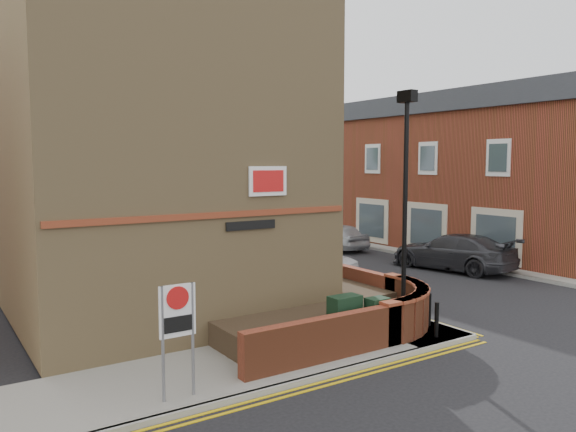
# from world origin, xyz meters

# --- Properties ---
(ground) EXTENTS (120.00, 120.00, 0.00)m
(ground) POSITION_xyz_m (0.00, 0.00, 0.00)
(ground) COLOR black
(ground) RESTS_ON ground
(pavement_corner) EXTENTS (13.00, 3.00, 0.12)m
(pavement_corner) POSITION_xyz_m (-3.50, 1.50, 0.06)
(pavement_corner) COLOR gray
(pavement_corner) RESTS_ON ground
(pavement_main) EXTENTS (2.00, 32.00, 0.12)m
(pavement_main) POSITION_xyz_m (2.00, 16.00, 0.06)
(pavement_main) COLOR gray
(pavement_main) RESTS_ON ground
(pavement_far) EXTENTS (4.00, 40.00, 0.12)m
(pavement_far) POSITION_xyz_m (13.00, 13.00, 0.06)
(pavement_far) COLOR gray
(pavement_far) RESTS_ON ground
(kerb_side) EXTENTS (13.00, 0.15, 0.12)m
(kerb_side) POSITION_xyz_m (-3.50, 0.00, 0.06)
(kerb_side) COLOR gray
(kerb_side) RESTS_ON ground
(kerb_main_near) EXTENTS (0.15, 32.00, 0.12)m
(kerb_main_near) POSITION_xyz_m (3.00, 16.00, 0.06)
(kerb_main_near) COLOR gray
(kerb_main_near) RESTS_ON ground
(kerb_main_far) EXTENTS (0.15, 40.00, 0.12)m
(kerb_main_far) POSITION_xyz_m (11.00, 13.00, 0.06)
(kerb_main_far) COLOR gray
(kerb_main_far) RESTS_ON ground
(yellow_lines_side) EXTENTS (13.00, 0.28, 0.01)m
(yellow_lines_side) POSITION_xyz_m (-3.50, -0.25, 0.01)
(yellow_lines_side) COLOR gold
(yellow_lines_side) RESTS_ON ground
(yellow_lines_main) EXTENTS (0.28, 32.00, 0.01)m
(yellow_lines_main) POSITION_xyz_m (3.25, 16.00, 0.01)
(yellow_lines_main) COLOR gold
(yellow_lines_main) RESTS_ON ground
(corner_building) EXTENTS (8.95, 10.40, 13.60)m
(corner_building) POSITION_xyz_m (-2.84, 8.00, 6.23)
(corner_building) COLOR #9F8255
(corner_building) RESTS_ON ground
(garden_wall) EXTENTS (6.80, 6.00, 1.20)m
(garden_wall) POSITION_xyz_m (0.00, 2.50, 0.00)
(garden_wall) COLOR brown
(garden_wall) RESTS_ON ground
(lamppost) EXTENTS (0.25, 0.50, 6.30)m
(lamppost) POSITION_xyz_m (1.60, 1.20, 3.34)
(lamppost) COLOR black
(lamppost) RESTS_ON pavement_corner
(utility_cabinet_large) EXTENTS (0.80, 0.45, 1.20)m
(utility_cabinet_large) POSITION_xyz_m (-0.30, 1.30, 0.72)
(utility_cabinet_large) COLOR black
(utility_cabinet_large) RESTS_ON pavement_corner
(utility_cabinet_small) EXTENTS (0.55, 0.40, 1.10)m
(utility_cabinet_small) POSITION_xyz_m (0.50, 1.00, 0.67)
(utility_cabinet_small) COLOR black
(utility_cabinet_small) RESTS_ON pavement_corner
(bollard_near) EXTENTS (0.11, 0.11, 0.90)m
(bollard_near) POSITION_xyz_m (2.00, 0.40, 0.57)
(bollard_near) COLOR black
(bollard_near) RESTS_ON pavement_corner
(bollard_far) EXTENTS (0.11, 0.11, 0.90)m
(bollard_far) POSITION_xyz_m (2.60, 1.20, 0.57)
(bollard_far) COLOR black
(bollard_far) RESTS_ON pavement_corner
(zone_sign) EXTENTS (0.72, 0.07, 2.20)m
(zone_sign) POSITION_xyz_m (-5.00, 0.50, 1.64)
(zone_sign) COLOR slate
(zone_sign) RESTS_ON pavement_corner
(far_terrace) EXTENTS (5.40, 30.40, 8.00)m
(far_terrace) POSITION_xyz_m (14.50, 17.00, 4.04)
(far_terrace) COLOR brown
(far_terrace) RESTS_ON ground
(far_terrace_cream) EXTENTS (5.40, 12.40, 8.00)m
(far_terrace_cream) POSITION_xyz_m (14.50, 38.00, 4.05)
(far_terrace_cream) COLOR #BEB19C
(far_terrace_cream) RESTS_ON ground
(tree_near) EXTENTS (3.64, 3.65, 6.70)m
(tree_near) POSITION_xyz_m (2.00, 14.05, 4.70)
(tree_near) COLOR #382B1E
(tree_near) RESTS_ON pavement_main
(tree_mid) EXTENTS (4.03, 4.03, 7.42)m
(tree_mid) POSITION_xyz_m (2.00, 22.05, 5.20)
(tree_mid) COLOR #382B1E
(tree_mid) RESTS_ON pavement_main
(tree_far) EXTENTS (3.81, 3.81, 7.00)m
(tree_far) POSITION_xyz_m (2.00, 30.05, 4.91)
(tree_far) COLOR #382B1E
(tree_far) RESTS_ON pavement_main
(traffic_light_assembly) EXTENTS (0.20, 0.16, 4.20)m
(traffic_light_assembly) POSITION_xyz_m (2.40, 25.00, 2.78)
(traffic_light_assembly) COLOR black
(traffic_light_assembly) RESTS_ON pavement_main
(silver_car_near) EXTENTS (3.14, 4.50, 1.41)m
(silver_car_near) POSITION_xyz_m (3.60, 8.61, 0.70)
(silver_car_near) COLOR #9C9FA3
(silver_car_near) RESTS_ON ground
(red_car_main) EXTENTS (2.29, 4.63, 1.26)m
(red_car_main) POSITION_xyz_m (3.60, 19.61, 0.63)
(red_car_main) COLOR maroon
(red_car_main) RESTS_ON ground
(grey_car_far) EXTENTS (3.14, 5.69, 1.56)m
(grey_car_far) POSITION_xyz_m (10.05, 6.70, 0.78)
(grey_car_far) COLOR #2D2E33
(grey_car_far) RESTS_ON ground
(silver_car_far) EXTENTS (1.76, 4.21, 1.42)m
(silver_car_far) POSITION_xyz_m (9.42, 14.00, 0.71)
(silver_car_far) COLOR #A3A6AA
(silver_car_far) RESTS_ON ground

